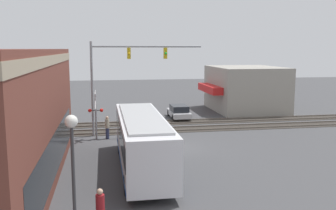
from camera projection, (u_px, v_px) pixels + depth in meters
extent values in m
plane|color=#424244|center=(175.00, 148.00, 26.97)|extent=(120.00, 120.00, 0.00)
cube|color=gray|center=(49.00, 60.00, 18.94)|extent=(19.52, 0.36, 0.50)
cube|color=black|center=(55.00, 152.00, 19.67)|extent=(16.23, 0.12, 2.20)
cube|color=gray|center=(246.00, 89.00, 43.09)|extent=(9.11, 7.35, 5.03)
cube|color=red|center=(210.00, 89.00, 42.36)|extent=(6.38, 1.20, 0.80)
cube|color=silver|center=(142.00, 140.00, 22.03)|extent=(11.39, 2.55, 2.69)
cube|color=black|center=(142.00, 133.00, 21.97)|extent=(11.16, 2.59, 1.13)
cube|color=#194CA5|center=(142.00, 159.00, 22.21)|extent=(11.16, 2.58, 0.24)
cube|color=#A5A8AA|center=(142.00, 116.00, 21.82)|extent=(9.68, 2.17, 0.12)
cylinder|color=black|center=(137.00, 146.00, 25.63)|extent=(1.00, 2.57, 1.00)
cylinder|color=black|center=(150.00, 184.00, 18.43)|extent=(1.00, 2.57, 1.00)
cylinder|color=gray|center=(92.00, 89.00, 30.11)|extent=(0.20, 0.20, 7.66)
cylinder|color=gray|center=(147.00, 46.00, 30.35)|extent=(0.16, 8.97, 0.16)
cube|color=gold|center=(129.00, 53.00, 30.18)|extent=(0.30, 0.27, 0.90)
sphere|color=yellow|center=(129.00, 53.00, 30.02)|extent=(0.20, 0.20, 0.20)
cube|color=gold|center=(165.00, 53.00, 30.69)|extent=(0.30, 0.27, 0.90)
sphere|color=green|center=(166.00, 53.00, 30.53)|extent=(0.20, 0.20, 0.20)
cylinder|color=gray|center=(96.00, 117.00, 29.39)|extent=(0.14, 0.14, 3.60)
cube|color=white|center=(95.00, 100.00, 29.19)|extent=(1.41, 0.06, 1.41)
cube|color=white|center=(95.00, 100.00, 29.19)|extent=(1.41, 0.06, 1.41)
cylinder|color=#38383A|center=(96.00, 110.00, 29.31)|extent=(0.08, 0.90, 0.08)
sphere|color=red|center=(102.00, 110.00, 29.34)|extent=(0.28, 0.28, 0.28)
sphere|color=red|center=(90.00, 111.00, 29.19)|extent=(0.28, 0.28, 0.28)
cylinder|color=#38383A|center=(74.00, 192.00, 12.77)|extent=(0.12, 0.12, 4.48)
sphere|color=white|center=(71.00, 121.00, 12.40)|extent=(0.44, 0.44, 0.44)
cube|color=#332D28|center=(162.00, 130.00, 32.82)|extent=(2.60, 60.00, 0.03)
cube|color=#6B6056|center=(163.00, 131.00, 32.11)|extent=(0.07, 60.00, 0.15)
cube|color=#6B6056|center=(161.00, 128.00, 33.51)|extent=(0.07, 60.00, 0.15)
cube|color=#332D28|center=(157.00, 123.00, 35.94)|extent=(2.60, 60.00, 0.03)
cube|color=#6B6056|center=(158.00, 124.00, 35.23)|extent=(0.07, 60.00, 0.15)
cube|color=#6B6056|center=(156.00, 121.00, 36.63)|extent=(0.07, 60.00, 0.15)
cube|color=#B7B7BC|center=(179.00, 113.00, 38.48)|extent=(4.36, 1.80, 0.49)
cube|color=black|center=(179.00, 108.00, 38.18)|extent=(2.40, 1.62, 0.61)
cylinder|color=black|center=(176.00, 113.00, 39.82)|extent=(0.64, 1.82, 0.64)
cylinder|color=black|center=(181.00, 117.00, 37.19)|extent=(0.64, 1.82, 0.64)
cylinder|color=maroon|center=(100.00, 204.00, 14.20)|extent=(0.34, 0.34, 0.73)
sphere|color=tan|center=(100.00, 192.00, 14.13)|extent=(0.24, 0.24, 0.24)
cylinder|color=#2D3351|center=(107.00, 133.00, 29.67)|extent=(0.28, 0.28, 0.86)
cylinder|color=#B2A58C|center=(107.00, 124.00, 29.56)|extent=(0.34, 0.34, 0.72)
sphere|color=tan|center=(107.00, 118.00, 29.49)|extent=(0.23, 0.23, 0.23)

